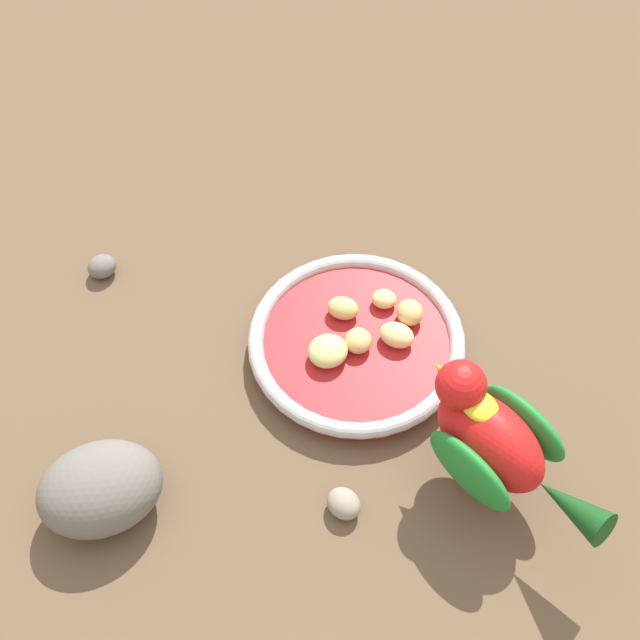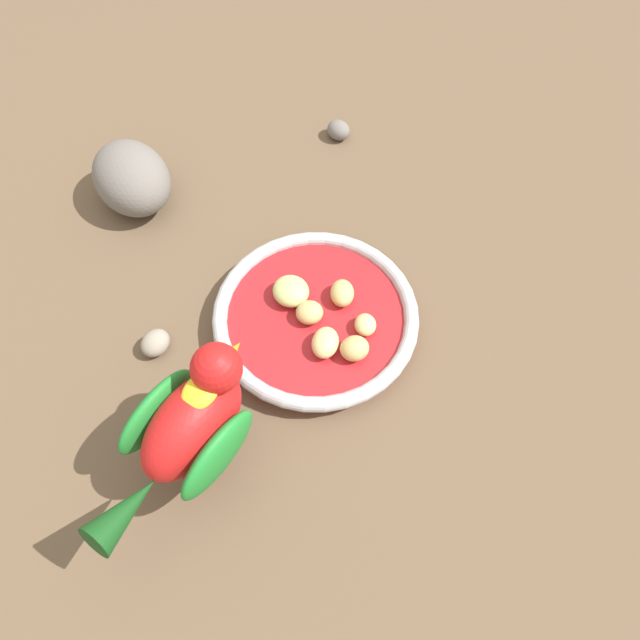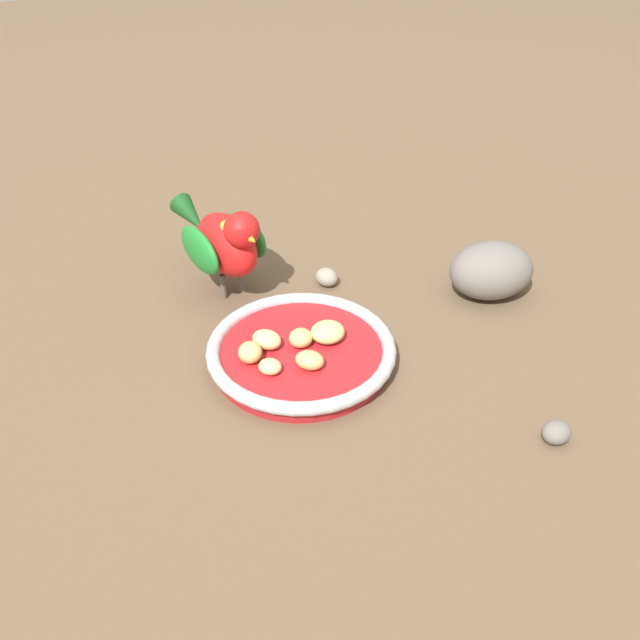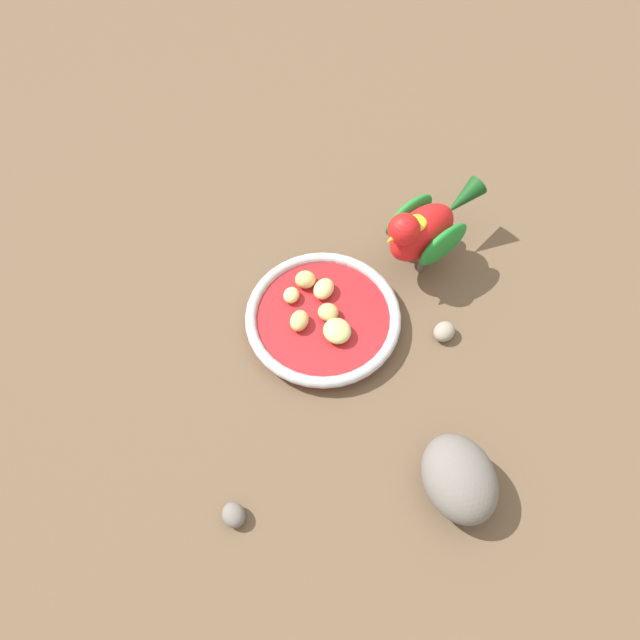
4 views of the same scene
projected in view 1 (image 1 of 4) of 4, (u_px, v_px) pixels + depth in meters
The scene contains 12 objects.
ground_plane at pixel (387, 356), 0.85m from camera, with size 4.00×4.00×0.00m, color brown.
feeding_bowl at pixel (356, 344), 0.84m from camera, with size 0.21×0.21×0.03m.
apple_piece_0 at pixel (343, 308), 0.84m from camera, with size 0.03×0.02×0.02m, color tan.
apple_piece_1 at pixel (397, 336), 0.82m from camera, with size 0.03×0.03×0.02m, color #E5C67F.
apple_piece_2 at pixel (328, 351), 0.81m from camera, with size 0.04×0.04×0.02m, color #C6D17A.
apple_piece_3 at pixel (410, 312), 0.84m from camera, with size 0.03×0.03×0.02m, color tan.
apple_piece_4 at pixel (384, 299), 0.85m from camera, with size 0.03×0.02×0.02m, color #E5C67F.
apple_piece_5 at pixel (358, 341), 0.82m from camera, with size 0.03×0.03×0.02m, color tan.
parrot at pixel (494, 441), 0.71m from camera, with size 0.19×0.09×0.13m.
rock_large at pixel (100, 489), 0.73m from camera, with size 0.11×0.08×0.07m, color slate.
pebble_0 at pixel (344, 504), 0.75m from camera, with size 0.03×0.03×0.02m, color gray.
pebble_1 at pixel (102, 266), 0.90m from camera, with size 0.03×0.03×0.02m, color slate.
Camera 1 is at (-0.33, 0.31, 0.72)m, focal length 48.22 mm.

